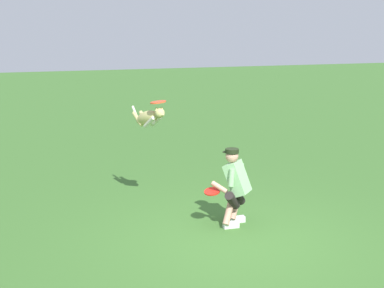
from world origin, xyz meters
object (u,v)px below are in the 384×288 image
object	(u,v)px
frisbee_flying	(158,102)
frisbee_held	(212,191)
person	(235,185)
dog	(148,118)

from	to	relation	value
frisbee_flying	frisbee_held	size ratio (longest dim) A/B	1.06
person	frisbee_held	bearing A→B (deg)	38.35
person	dog	world-z (taller)	dog
frisbee_flying	frisbee_held	world-z (taller)	frisbee_flying
person	frisbee_flying	bearing A→B (deg)	-4.77
dog	frisbee_held	bearing A→B (deg)	7.53
person	dog	bearing A→B (deg)	-9.05
person	dog	distance (m)	2.03
frisbee_flying	dog	bearing A→B (deg)	-71.42
frisbee_flying	person	bearing A→B (deg)	132.45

